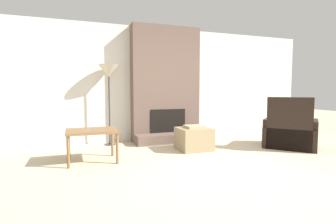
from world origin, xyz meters
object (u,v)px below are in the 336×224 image
(armchair, at_px, (290,133))
(side_table, at_px, (92,133))
(ottoman, at_px, (194,138))
(floor_lamp_left, at_px, (109,73))

(armchair, height_order, side_table, armchair)
(armchair, bearing_deg, ottoman, 34.50)
(armchair, distance_m, side_table, 3.84)
(side_table, xyz_separation_m, floor_lamp_left, (0.45, 1.25, 1.06))
(side_table, relative_size, floor_lamp_left, 0.47)
(side_table, bearing_deg, floor_lamp_left, 70.29)
(ottoman, distance_m, armchair, 1.97)
(ottoman, relative_size, floor_lamp_left, 0.36)
(ottoman, bearing_deg, side_table, -174.10)
(side_table, height_order, floor_lamp_left, floor_lamp_left)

